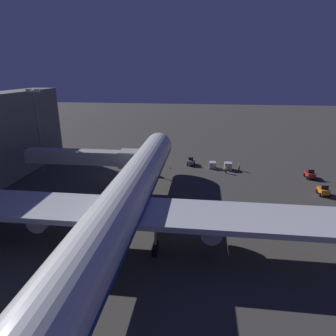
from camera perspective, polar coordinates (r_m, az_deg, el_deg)
The scene contains 13 objects.
ground_plane at distance 45.25m, azimuth -6.05°, elevation -9.82°, with size 320.00×320.00×0.00m, color #383533.
airliner_at_gate at distance 35.48m, azimuth -9.33°, elevation -7.83°, with size 56.17×67.36×19.51m.
jet_bridge at distance 56.72m, azimuth -15.21°, elevation 2.05°, with size 21.70×3.40×7.45m.
apron_floodlight_mast at distance 68.18m, azimuth -24.23°, elevation 7.66°, with size 2.90×0.50×17.89m.
baggage_tug_lead at distance 67.68m, azimuth 26.18°, elevation -1.14°, with size 1.86×2.62×1.95m.
pushback_tug at distance 69.45m, azimuth 4.55°, elevation 1.26°, with size 1.86×2.49×1.95m.
baggage_tug_spare at distance 59.72m, azimuth 28.29°, elevation -3.98°, with size 1.86×2.34×1.95m.
baggage_container_near_belt at distance 67.37m, azimuth 11.73°, elevation 0.38°, with size 1.65×1.69×1.62m, color #B7BABF.
baggage_container_mid_row at distance 67.76m, azimuth 8.74°, elevation 0.59°, with size 1.51×1.76×1.44m, color #B7BABF.
ground_crew_by_belt_loader at distance 64.81m, azimuth 11.36°, elevation -0.21°, with size 0.40×0.40×1.70m.
ground_crew_under_port_wing at distance 67.18m, azimuth 13.85°, elevation 0.30°, with size 0.40×0.40×1.73m.
traffic_cone_nose_port at distance 66.77m, azimuth 0.36°, elevation 0.14°, with size 0.36×0.36×0.55m, color orange.
traffic_cone_nose_starboard at distance 67.38m, azimuth -3.36°, elevation 0.28°, with size 0.36×0.36×0.55m, color orange.
Camera 1 is at (-9.44, 38.67, 21.53)m, focal length 30.93 mm.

